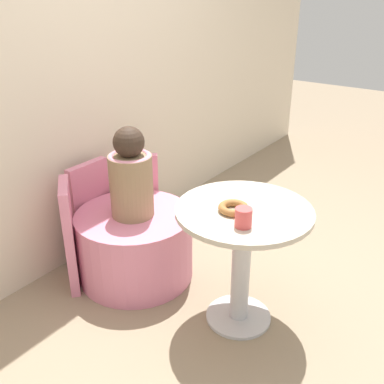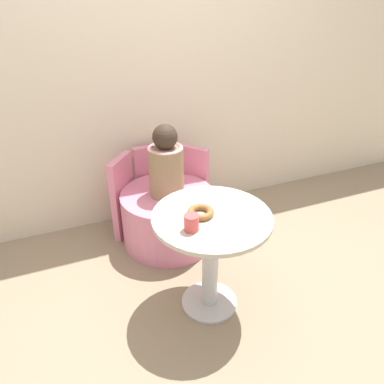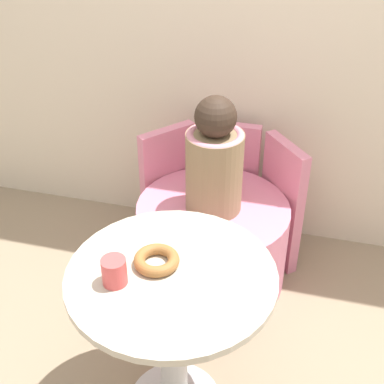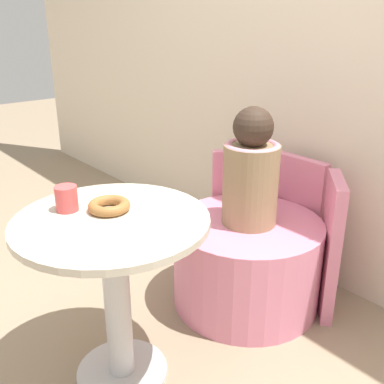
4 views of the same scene
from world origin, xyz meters
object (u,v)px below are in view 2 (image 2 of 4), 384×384
round_table (211,242)px  donut (201,212)px  tub_chair (168,217)px  child_figure (166,164)px  cup (191,223)px

round_table → donut: size_ratio=4.56×
tub_chair → donut: donut is taller
round_table → child_figure: 0.72m
donut → child_figure: bearing=87.3°
donut → cup: size_ratio=1.65×
round_table → child_figure: child_figure is taller
round_table → donut: donut is taller
child_figure → tub_chair: bearing=0.0°
donut → tub_chair: bearing=87.3°
donut → cup: (-0.10, -0.11, 0.03)m
tub_chair → child_figure: child_figure is taller
cup → tub_chair: bearing=80.7°
tub_chair → child_figure: size_ratio=1.31×
donut → cup: 0.15m
child_figure → cup: child_figure is taller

